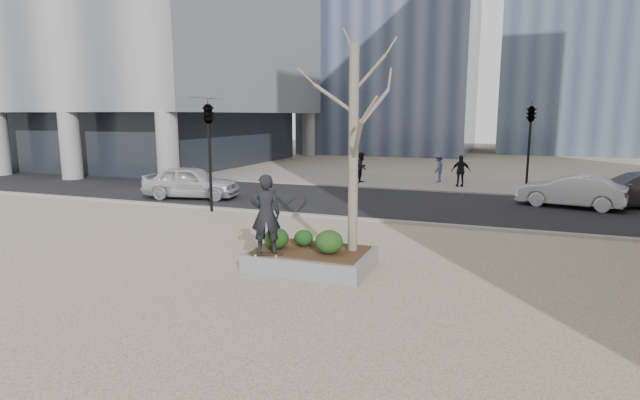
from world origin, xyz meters
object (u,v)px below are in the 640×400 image
(planter, at_px, (311,259))
(police_car, at_px, (191,182))
(skateboard, at_px, (266,255))
(skateboarder, at_px, (266,214))

(planter, bearing_deg, police_car, 138.68)
(skateboard, bearing_deg, skateboarder, -118.38)
(skateboard, relative_size, police_car, 0.18)
(skateboard, height_order, police_car, police_car)
(police_car, bearing_deg, skateboard, -148.63)
(planter, relative_size, skateboarder, 1.55)
(police_car, bearing_deg, skateboarder, -148.63)
(planter, height_order, skateboarder, skateboarder)
(skateboard, xyz_separation_m, police_car, (-8.26, 8.82, 0.28))
(skateboard, relative_size, skateboarder, 0.40)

